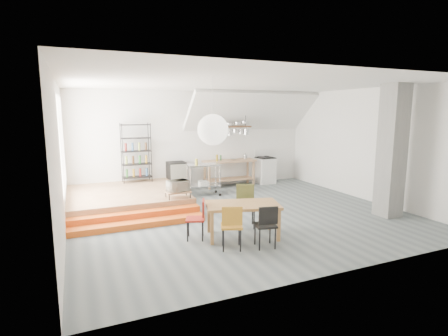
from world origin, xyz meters
name	(u,v)px	position (x,y,z in m)	size (l,w,h in m)	color
floor	(241,214)	(0.00, 0.00, 0.00)	(8.00, 8.00, 0.00)	slate
wall_back	(195,140)	(0.00, 3.50, 1.60)	(8.00, 0.04, 3.20)	silver
wall_left	(60,160)	(-4.00, 0.00, 1.60)	(0.04, 7.00, 3.20)	silver
wall_right	(366,145)	(4.00, 0.00, 1.60)	(0.04, 7.00, 3.20)	silver
ceiling	(242,83)	(0.00, 0.00, 3.20)	(8.00, 7.00, 0.02)	white
slope_ceiling	(252,111)	(1.80, 2.90, 2.55)	(4.40, 1.80, 0.15)	white
window_pane	(62,143)	(-3.98, 1.50, 1.80)	(0.02, 2.50, 2.20)	white
platform	(127,198)	(-2.50, 2.00, 0.20)	(3.00, 3.00, 0.40)	#956C4A
step_lower	(139,224)	(-2.50, 0.05, 0.07)	(3.00, 0.35, 0.13)	orange
step_upper	(137,217)	(-2.50, 0.40, 0.13)	(3.00, 0.35, 0.27)	orange
concrete_column	(392,151)	(3.30, -1.50, 1.60)	(0.50, 0.50, 3.20)	slate
kitchen_counter	(229,168)	(1.10, 3.15, 0.63)	(1.80, 0.60, 0.91)	#956C4A
stove	(265,170)	(2.50, 3.16, 0.48)	(0.60, 0.60, 1.18)	white
pot_rack	(233,129)	(1.13, 2.92, 1.98)	(1.20, 0.50, 1.43)	#442D1B
wire_shelving	(136,152)	(-2.00, 3.20, 1.33)	(0.88, 0.38, 1.80)	black
microwave_shelf	(178,192)	(-1.40, 0.75, 0.55)	(0.60, 0.40, 0.16)	#956C4A
paper_lantern	(213,130)	(-1.23, -1.25, 2.20)	(0.60, 0.60, 0.60)	white
dining_table	(243,207)	(-0.66, -1.41, 0.62)	(1.64, 1.20, 0.70)	olive
chair_mustard	(232,223)	(-1.15, -1.96, 0.51)	(0.51, 0.51, 0.86)	#BC7D20
chair_black	(266,223)	(-0.52, -2.14, 0.50)	(0.45, 0.45, 0.83)	black
chair_olive	(245,202)	(-0.29, -0.81, 0.56)	(0.56, 0.56, 0.93)	brown
chair_red	(198,216)	(-1.52, -1.17, 0.48)	(0.48, 0.48, 0.81)	#AA2318
rolling_cart	(203,175)	(-0.17, 2.25, 0.63)	(1.04, 0.66, 0.97)	silver
mini_fridge	(177,176)	(-0.75, 3.20, 0.47)	(0.55, 0.55, 0.94)	black
microwave	(178,186)	(-1.40, 0.75, 0.70)	(0.50, 0.34, 0.28)	beige
bowl	(233,159)	(1.22, 3.10, 0.94)	(0.21, 0.21, 0.05)	silver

